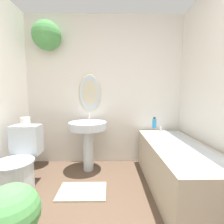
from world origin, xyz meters
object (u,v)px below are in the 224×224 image
(shampoo_bottle, at_px, (154,123))
(potted_plant, at_px, (11,218))
(bathtub, at_px, (178,166))
(pedestal_sink, at_px, (88,133))
(toilet, at_px, (18,167))
(toilet_paper_roll, at_px, (25,121))

(shampoo_bottle, relative_size, potted_plant, 0.32)
(bathtub, bearing_deg, pedestal_sink, 156.02)
(pedestal_sink, height_order, bathtub, pedestal_sink)
(toilet, distance_m, pedestal_sink, 0.96)
(pedestal_sink, height_order, shampoo_bottle, pedestal_sink)
(toilet, height_order, shampoo_bottle, shampoo_bottle)
(bathtub, height_order, potted_plant, bathtub)
(shampoo_bottle, bearing_deg, bathtub, -77.72)
(bathtub, xyz_separation_m, toilet_paper_roll, (-1.88, 0.17, 0.52))
(toilet, relative_size, pedestal_sink, 0.90)
(toilet, distance_m, shampoo_bottle, 1.91)
(pedestal_sink, xyz_separation_m, potted_plant, (-0.37, -1.31, -0.28))
(potted_plant, xyz_separation_m, toilet_paper_roll, (-0.37, 0.98, 0.52))
(pedestal_sink, xyz_separation_m, toilet_paper_roll, (-0.74, -0.34, 0.24))
(shampoo_bottle, distance_m, toilet_paper_roll, 1.81)
(potted_plant, bearing_deg, pedestal_sink, 74.29)
(pedestal_sink, relative_size, potted_plant, 1.60)
(toilet, xyz_separation_m, toilet_paper_roll, (0.00, 0.22, 0.50))
(toilet, distance_m, toilet_paper_roll, 0.54)
(bathtub, height_order, shampoo_bottle, shampoo_bottle)
(shampoo_bottle, bearing_deg, pedestal_sink, -174.97)
(toilet, relative_size, toilet_paper_roll, 6.87)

